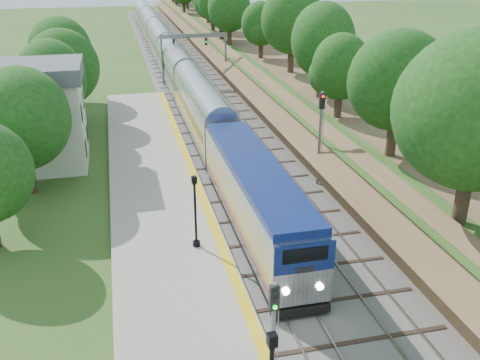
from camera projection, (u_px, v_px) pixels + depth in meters
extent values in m
cube|color=#4C4944|center=(186.00, 75.00, 72.24)|extent=(9.50, 170.00, 0.12)
cube|color=gray|center=(166.00, 75.00, 71.61)|extent=(0.08, 170.00, 0.16)
cube|color=gray|center=(176.00, 74.00, 71.91)|extent=(0.08, 170.00, 0.16)
cube|color=gray|center=(195.00, 74.00, 72.45)|extent=(0.08, 170.00, 0.16)
cube|color=gray|center=(206.00, 73.00, 72.75)|extent=(0.08, 170.00, 0.16)
cube|color=gray|center=(167.00, 236.00, 31.35)|extent=(6.40, 68.00, 0.38)
cube|color=gold|center=(215.00, 228.00, 31.87)|extent=(0.55, 68.00, 0.01)
cube|color=brown|center=(254.00, 61.00, 73.66)|extent=(9.00, 170.00, 3.00)
cube|color=brown|center=(226.00, 64.00, 72.92)|extent=(4.47, 170.00, 4.54)
cylinder|color=#332316|center=(470.00, 189.00, 27.54)|extent=(0.60, 0.60, 2.62)
cylinder|color=#332316|center=(243.00, 41.00, 72.23)|extent=(0.60, 0.60, 2.62)
sphere|color=#17380F|center=(243.00, 13.00, 70.82)|extent=(5.70, 5.70, 5.70)
cylinder|color=#332316|center=(190.00, 6.00, 116.92)|extent=(0.60, 0.60, 2.62)
cube|color=silver|center=(30.00, 124.00, 40.75)|extent=(8.00, 6.00, 6.80)
cube|color=#4E5055|center=(21.00, 72.00, 39.16)|extent=(8.60, 6.60, 1.20)
cube|color=black|center=(86.00, 148.00, 40.61)|extent=(0.05, 1.10, 1.30)
cube|color=black|center=(87.00, 133.00, 43.83)|extent=(0.05, 1.10, 1.30)
cube|color=black|center=(81.00, 112.00, 39.50)|extent=(0.05, 1.10, 1.30)
cube|color=black|center=(83.00, 100.00, 42.72)|extent=(0.05, 1.10, 1.30)
cylinder|color=slate|center=(162.00, 60.00, 65.83)|extent=(0.24, 0.24, 6.20)
cylinder|color=slate|center=(226.00, 58.00, 67.51)|extent=(0.24, 0.24, 6.20)
cube|color=slate|center=(194.00, 36.00, 65.54)|extent=(8.40, 0.25, 0.50)
cube|color=black|center=(174.00, 43.00, 65.18)|extent=(0.30, 0.20, 0.90)
cube|color=black|center=(206.00, 42.00, 66.02)|extent=(0.30, 0.20, 0.90)
cylinder|color=#332316|center=(57.00, 168.00, 38.45)|extent=(0.60, 0.60, 2.45)
sphere|color=#17380F|center=(50.00, 123.00, 37.14)|extent=(5.32, 5.32, 5.32)
cylinder|color=#332316|center=(70.00, 109.00, 52.75)|extent=(0.60, 0.60, 2.45)
sphere|color=#17380F|center=(65.00, 75.00, 51.44)|extent=(5.32, 5.32, 5.32)
cube|color=black|center=(255.00, 225.00, 31.89)|extent=(2.60, 16.28, 0.57)
cube|color=#B7BAC1|center=(255.00, 196.00, 31.15)|extent=(2.83, 16.96, 3.20)
cube|color=navy|center=(255.00, 167.00, 30.43)|extent=(2.71, 16.28, 0.41)
cube|color=navy|center=(305.00, 258.00, 23.19)|extent=(2.80, 0.10, 1.41)
cube|color=black|center=(305.00, 255.00, 23.08)|extent=(2.07, 0.06, 0.71)
cube|color=maroon|center=(255.00, 213.00, 31.57)|extent=(2.85, 16.62, 0.09)
cube|color=#B7BAC1|center=(203.00, 114.00, 47.81)|extent=(2.83, 18.84, 3.67)
cube|color=#B7BAC1|center=(176.00, 70.00, 65.18)|extent=(2.83, 18.84, 3.67)
cube|color=#B7BAC1|center=(161.00, 45.00, 82.56)|extent=(2.83, 18.84, 3.67)
cube|color=#B7BAC1|center=(151.00, 28.00, 99.93)|extent=(2.83, 18.84, 3.67)
cube|color=#B7BAC1|center=(144.00, 17.00, 117.30)|extent=(2.83, 18.84, 3.67)
cube|color=black|center=(272.00, 340.00, 16.15)|extent=(0.31, 0.31, 0.42)
cube|color=silver|center=(272.00, 340.00, 16.15)|extent=(0.22, 0.22, 0.31)
cylinder|color=black|center=(197.00, 243.00, 29.92)|extent=(0.42, 0.42, 0.28)
cylinder|color=black|center=(195.00, 214.00, 29.19)|extent=(0.13, 0.13, 3.70)
cube|color=black|center=(194.00, 180.00, 28.38)|extent=(0.29, 0.29, 0.38)
cube|color=silver|center=(194.00, 180.00, 28.38)|extent=(0.20, 0.20, 0.28)
cylinder|color=slate|center=(273.00, 349.00, 18.28)|extent=(0.17, 0.17, 5.39)
cube|color=black|center=(274.00, 298.00, 17.43)|extent=(0.32, 0.20, 0.93)
cylinder|color=#0CE526|center=(275.00, 300.00, 17.32)|extent=(0.15, 0.06, 0.15)
cylinder|color=slate|center=(320.00, 139.00, 37.28)|extent=(0.20, 0.20, 6.76)
cube|color=black|center=(322.00, 101.00, 36.20)|extent=(0.37, 0.24, 1.09)
cylinder|color=#FF0C0C|center=(323.00, 102.00, 36.07)|extent=(0.17, 0.07, 0.17)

